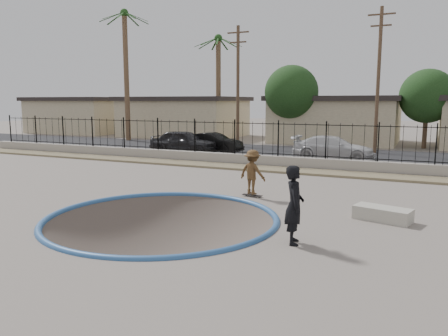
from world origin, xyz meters
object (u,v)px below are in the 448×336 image
skateboard (252,195)px  videographer (294,205)px  skater (252,175)px  car_c (333,148)px  car_b (213,143)px  concrete_ledge (383,214)px  car_a (184,142)px

skateboard → videographer: size_ratio=0.40×
skateboard → skater: bearing=-175.6°
skateboard → car_c: (0.74, 11.48, 0.68)m
skateboard → car_b: (-7.31, 11.69, 0.65)m
skater → videographer: bearing=136.3°
videographer → concrete_ledge: (1.81, 3.12, -0.78)m
videographer → car_c: size_ratio=0.41×
concrete_ledge → car_c: bearing=106.9°
concrete_ledge → car_a: bearing=138.8°
videographer → car_c: videographer is taller
videographer → car_c: bearing=-10.3°
car_b → car_c: car_c is taller
car_b → car_c: 8.05m
car_a → car_c: size_ratio=0.95×
skateboard → videographer: 5.45m
car_a → car_b: size_ratio=1.14×
videographer → car_b: videographer is taller
car_a → car_b: bearing=-51.5°
skateboard → car_b: size_ratio=0.19×
car_c → skater: bearing=175.2°
videographer → car_c: (-2.10, 16.04, -0.24)m
skateboard → car_c: 11.52m
concrete_ledge → car_b: (-11.96, 13.13, 0.50)m
skateboard → videographer: bearing=-53.7°
videographer → concrete_ledge: bearing=-47.9°
videographer → concrete_ledge: videographer is taller
skater → skateboard: bearing=-165.7°
skater → concrete_ledge: skater is taller
concrete_ledge → car_a: (-13.50, 11.84, 0.62)m
car_b → car_c: bearing=-87.7°
skateboard → car_c: size_ratio=0.16×
concrete_ledge → car_c: (-3.92, 12.92, 0.53)m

